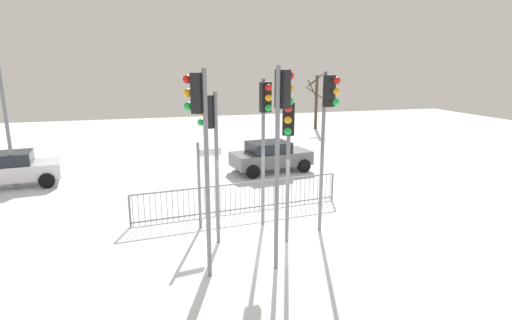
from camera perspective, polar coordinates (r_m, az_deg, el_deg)
name	(u,v)px	position (r m, az deg, el deg)	size (l,w,h in m)	color
ground_plane	(263,245)	(11.98, 0.97, -11.86)	(60.00, 60.00, 0.00)	white
traffic_light_foreground_left	(211,134)	(11.24, -6.39, 3.65)	(0.54, 0.38, 4.40)	slate
traffic_light_rear_left	(200,129)	(9.31, -7.90, 4.38)	(0.51, 0.42, 5.03)	slate
traffic_light_mid_left	(281,124)	(9.67, 3.61, 5.07)	(0.52, 0.42, 5.09)	slate
traffic_light_rear_right	(288,139)	(11.13, 4.57, 2.91)	(0.39, 0.54, 4.21)	slate
traffic_light_mid_right	(265,121)	(12.35, 1.27, 5.60)	(0.34, 0.57, 4.69)	slate
traffic_light_foreground_right	(328,117)	(12.08, 10.07, 5.94)	(0.41, 0.52, 4.90)	slate
direction_sign_post	(201,180)	(12.72, -7.76, -2.87)	(0.78, 0.18, 2.79)	slate
pedestrian_guard_railing	(240,197)	(14.25, -2.25, -5.26)	(7.49, 0.75, 1.07)	slate
car_grey_far	(270,156)	(19.61, 2.06, 0.58)	(4.01, 2.39, 1.47)	slate
car_white_near	(11,169)	(20.12, -31.28, -1.06)	(3.96, 2.27, 1.47)	silver
bare_tree_left	(316,100)	(32.86, 8.46, 8.38)	(1.63, 1.64, 4.35)	#473828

